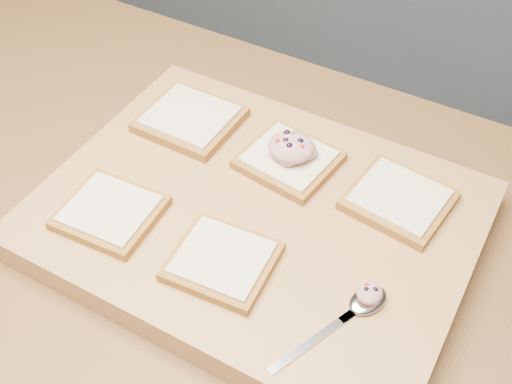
% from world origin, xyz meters
% --- Properties ---
extents(cutting_board, '(0.53, 0.40, 0.04)m').
position_xyz_m(cutting_board, '(-0.17, 0.03, 0.92)').
color(cutting_board, '#BA8050').
rests_on(cutting_board, island_counter).
extents(bread_far_left, '(0.13, 0.12, 0.02)m').
position_xyz_m(bread_far_left, '(-0.33, 0.13, 0.95)').
color(bread_far_left, olive).
rests_on(bread_far_left, cutting_board).
extents(bread_far_center, '(0.13, 0.12, 0.02)m').
position_xyz_m(bread_far_center, '(-0.17, 0.12, 0.95)').
color(bread_far_center, olive).
rests_on(bread_far_center, cutting_board).
extents(bread_far_right, '(0.13, 0.12, 0.02)m').
position_xyz_m(bread_far_right, '(-0.02, 0.13, 0.95)').
color(bread_far_right, olive).
rests_on(bread_far_right, cutting_board).
extents(bread_near_left, '(0.12, 0.11, 0.02)m').
position_xyz_m(bread_near_left, '(-0.32, -0.07, 0.95)').
color(bread_near_left, olive).
rests_on(bread_near_left, cutting_board).
extents(bread_near_center, '(0.12, 0.11, 0.02)m').
position_xyz_m(bread_near_center, '(-0.16, -0.06, 0.95)').
color(bread_near_center, olive).
rests_on(bread_near_center, cutting_board).
extents(tuna_salad_dollop, '(0.06, 0.06, 0.03)m').
position_xyz_m(tuna_salad_dollop, '(-0.17, 0.13, 0.97)').
color(tuna_salad_dollop, tan).
rests_on(tuna_salad_dollop, bread_far_center).
extents(spoon, '(0.08, 0.16, 0.01)m').
position_xyz_m(spoon, '(0.00, -0.04, 0.95)').
color(spoon, silver).
rests_on(spoon, cutting_board).
extents(spoon_salad, '(0.03, 0.03, 0.02)m').
position_xyz_m(spoon_salad, '(0.00, -0.03, 0.96)').
color(spoon_salad, tan).
rests_on(spoon_salad, spoon).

